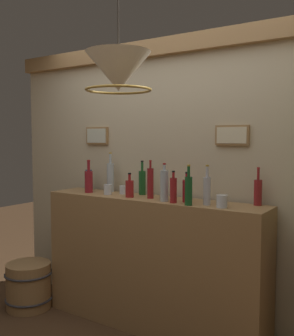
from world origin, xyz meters
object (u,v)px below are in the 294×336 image
Objects in this scene: liquor_bottle_amaro at (173,190)px; liquor_bottle_scotch at (130,188)px; liquor_bottle_rye at (150,183)px; wooden_barrel at (29,285)px; liquor_bottle_vodka at (207,190)px; liquor_bottle_gin at (164,185)px; liquor_bottle_mezcal at (142,182)px; liquor_bottle_tequila at (89,179)px; glass_tumbler_shot at (108,189)px; glass_tumbler_rocks at (123,190)px; pendant_lamp at (118,73)px; liquor_bottle_whiskey at (110,177)px; liquor_bottle_bourbon at (187,191)px; liquor_bottle_brandy at (189,190)px; glass_tumbler_highball at (222,201)px; liquor_bottle_rum at (89,181)px; liquor_bottle_sherry at (258,192)px.

liquor_bottle_amaro reaches higher than liquor_bottle_scotch.
wooden_barrel is (-1.17, -0.29, -1.01)m from liquor_bottle_rye.
liquor_bottle_gin is at bearing -176.24° from liquor_bottle_vodka.
liquor_bottle_amaro is 0.83× the size of liquor_bottle_mezcal.
liquor_bottle_tequila is 3.00× the size of glass_tumbler_shot.
glass_tumbler_rocks is 0.17× the size of wooden_barrel.
pendant_lamp is (0.39, -0.64, 0.82)m from liquor_bottle_scotch.
liquor_bottle_whiskey is at bearing 121.43° from glass_tumbler_shot.
liquor_bottle_rye is 0.71× the size of wooden_barrel.
liquor_bottle_bourbon is 0.18m from liquor_bottle_gin.
liquor_bottle_whiskey reaches higher than glass_tumbler_rocks.
liquor_bottle_amaro is 0.63m from glass_tumbler_rocks.
liquor_bottle_bourbon is at bearing 124.25° from liquor_bottle_brandy.
glass_tumbler_highball is (0.65, -0.07, -0.08)m from liquor_bottle_rye.
liquor_bottle_brandy is 0.96× the size of liquor_bottle_rye.
liquor_bottle_tequila is 0.61× the size of wooden_barrel.
liquor_bottle_vodka is at bearing 37.89° from liquor_bottle_brandy.
liquor_bottle_vodka reaches higher than liquor_bottle_rum.
liquor_bottle_rye reaches higher than liquor_bottle_tequila.
liquor_bottle_rum is at bearing -173.18° from liquor_bottle_sherry.
liquor_bottle_brandy is 3.31× the size of glass_tumbler_highball.
liquor_bottle_sherry reaches higher than liquor_bottle_scotch.
pendant_lamp reaches higher than liquor_bottle_whiskey.
liquor_bottle_rye reaches higher than liquor_bottle_mezcal.
liquor_bottle_brandy is (0.24, -0.06, -0.01)m from liquor_bottle_gin.
liquor_bottle_bourbon is 0.87m from liquor_bottle_whiskey.
liquor_bottle_amaro is 1.21× the size of liquor_bottle_scotch.
liquor_bottle_sherry is 0.78× the size of liquor_bottle_whiskey.
liquor_bottle_bourbon is at bearing -9.46° from liquor_bottle_whiskey.
wooden_barrel is at bearing -169.39° from liquor_bottle_bourbon.
liquor_bottle_whiskey reaches higher than liquor_bottle_sherry.
liquor_bottle_rye is at bearing -14.79° from liquor_bottle_whiskey.
liquor_bottle_sherry reaches higher than liquor_bottle_amaro.
liquor_bottle_sherry reaches higher than glass_tumbler_shot.
pendant_lamp is at bearing -39.25° from liquor_bottle_tequila.
pendant_lamp reaches higher than liquor_bottle_scotch.
liquor_bottle_amaro is at bearing -5.46° from glass_tumbler_shot.
glass_tumbler_shot is at bearing 179.38° from liquor_bottle_vodka.
liquor_bottle_tequila is at bearing 168.72° from liquor_bottle_brandy.
wooden_barrel is at bearing -134.12° from liquor_bottle_tequila.
liquor_bottle_tequila is at bearing 171.14° from liquor_bottle_rye.
glass_tumbler_rocks is (-0.67, 0.08, -0.05)m from liquor_bottle_bourbon.
liquor_bottle_vodka and liquor_bottle_gin have the same top height.
liquor_bottle_bourbon is 0.75× the size of liquor_bottle_rye.
liquor_bottle_gin is 4.06× the size of glass_tumbler_rocks.
liquor_bottle_whiskey is at bearing 169.78° from glass_tumbler_highball.
liquor_bottle_rum is 0.67× the size of wooden_barrel.
liquor_bottle_vodka is 1.98m from wooden_barrel.
liquor_bottle_rye is 0.66m from glass_tumbler_highball.
liquor_bottle_mezcal is at bearing 165.89° from liquor_bottle_vodka.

